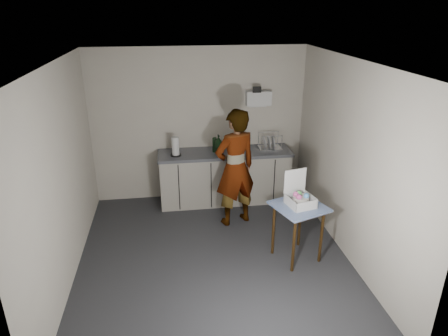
{
  "coord_description": "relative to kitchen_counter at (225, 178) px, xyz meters",
  "views": [
    {
      "loc": [
        -0.52,
        -4.54,
        3.21
      ],
      "look_at": [
        0.2,
        0.45,
        1.13
      ],
      "focal_mm": 32.0,
      "sensor_mm": 36.0,
      "label": 1
    }
  ],
  "objects": [
    {
      "name": "ground",
      "position": [
        -0.4,
        -1.7,
        -0.43
      ],
      "size": [
        4.0,
        4.0,
        0.0
      ],
      "primitive_type": "plane",
      "color": "#26272B",
      "rests_on": "ground"
    },
    {
      "name": "wall_back",
      "position": [
        -0.4,
        0.29,
        0.87
      ],
      "size": [
        3.6,
        0.02,
        2.6
      ],
      "primitive_type": "cube",
      "color": "beige",
      "rests_on": "ground"
    },
    {
      "name": "wall_right",
      "position": [
        1.39,
        -1.7,
        0.87
      ],
      "size": [
        0.02,
        4.0,
        2.6
      ],
      "primitive_type": "cube",
      "color": "beige",
      "rests_on": "ground"
    },
    {
      "name": "wall_left",
      "position": [
        -2.19,
        -1.7,
        0.87
      ],
      "size": [
        0.02,
        4.0,
        2.6
      ],
      "primitive_type": "cube",
      "color": "beige",
      "rests_on": "ground"
    },
    {
      "name": "ceiling",
      "position": [
        -0.4,
        -1.7,
        2.17
      ],
      "size": [
        3.6,
        4.0,
        0.01
      ],
      "primitive_type": "cube",
      "color": "silver",
      "rests_on": "wall_back"
    },
    {
      "name": "kitchen_counter",
      "position": [
        0.0,
        0.0,
        0.0
      ],
      "size": [
        2.24,
        0.62,
        0.91
      ],
      "color": "black",
      "rests_on": "ground"
    },
    {
      "name": "wall_shelf",
      "position": [
        0.6,
        0.22,
        1.32
      ],
      "size": [
        0.42,
        0.18,
        0.37
      ],
      "color": "white",
      "rests_on": "ground"
    },
    {
      "name": "side_table",
      "position": [
        0.7,
        -1.84,
        0.26
      ],
      "size": [
        0.78,
        0.78,
        0.79
      ],
      "rotation": [
        0.0,
        0.0,
        0.34
      ],
      "color": "#34210C",
      "rests_on": "ground"
    },
    {
      "name": "standing_man",
      "position": [
        0.05,
        -0.77,
        0.49
      ],
      "size": [
        0.78,
        0.64,
        1.83
      ],
      "primitive_type": "imported",
      "rotation": [
        0.0,
        0.0,
        3.49
      ],
      "color": "#B2A593",
      "rests_on": "ground"
    },
    {
      "name": "soap_bottle",
      "position": [
        -0.12,
        -0.09,
        0.65
      ],
      "size": [
        0.15,
        0.15,
        0.32
      ],
      "primitive_type": "imported",
      "rotation": [
        0.0,
        0.0,
        0.2
      ],
      "color": "black",
      "rests_on": "kitchen_counter"
    },
    {
      "name": "soda_can",
      "position": [
        -0.05,
        -0.03,
        0.55
      ],
      "size": [
        0.07,
        0.07,
        0.13
      ],
      "primitive_type": "cylinder",
      "color": "red",
      "rests_on": "kitchen_counter"
    },
    {
      "name": "dark_bottle",
      "position": [
        -0.17,
        0.01,
        0.61
      ],
      "size": [
        0.07,
        0.07,
        0.25
      ],
      "primitive_type": "cylinder",
      "color": "black",
      "rests_on": "kitchen_counter"
    },
    {
      "name": "paper_towel",
      "position": [
        -0.82,
        -0.07,
        0.63
      ],
      "size": [
        0.17,
        0.17,
        0.31
      ],
      "color": "black",
      "rests_on": "kitchen_counter"
    },
    {
      "name": "dish_rack",
      "position": [
        0.78,
        0.05,
        0.54
      ],
      "size": [
        0.38,
        0.29,
        0.27
      ],
      "color": "silver",
      "rests_on": "kitchen_counter"
    },
    {
      "name": "bakery_box",
      "position": [
        0.71,
        -1.82,
        0.46
      ],
      "size": [
        0.38,
        0.39,
        0.45
      ],
      "rotation": [
        0.0,
        0.0,
        0.23
      ],
      "color": "white",
      "rests_on": "side_table"
    }
  ]
}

